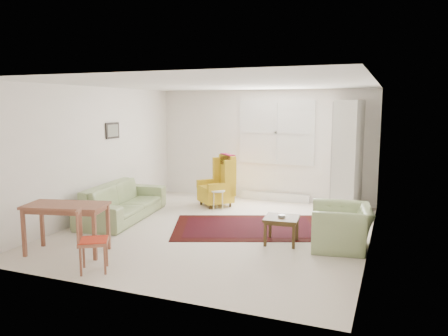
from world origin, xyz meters
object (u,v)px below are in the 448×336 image
at_px(sofa, 123,195).
at_px(desk_chair, 93,240).
at_px(cabinet, 348,156).
at_px(armchair, 341,223).
at_px(desk, 67,229).
at_px(wingback_chair, 215,180).
at_px(stool, 218,200).
at_px(coffee_table, 281,230).

bearing_deg(sofa, desk_chair, -161.46).
height_order(sofa, cabinet, cabinet).
height_order(armchair, cabinet, cabinet).
bearing_deg(desk, wingback_chair, 76.89).
distance_m(stool, desk_chair, 3.79).
bearing_deg(wingback_chair, cabinet, 56.06).
xyz_separation_m(wingback_chair, desk, (-0.84, -3.61, -0.19)).
xyz_separation_m(sofa, wingback_chair, (1.24, 1.61, 0.10)).
relative_size(sofa, armchair, 2.26).
bearing_deg(stool, wingback_chair, 120.63).
xyz_separation_m(wingback_chair, stool, (0.16, -0.28, -0.35)).
bearing_deg(desk, cabinet, 50.47).
bearing_deg(desk_chair, armchair, -85.15).
bearing_deg(sofa, cabinet, -68.06).
bearing_deg(armchair, sofa, -102.87).
relative_size(sofa, desk, 1.95).
height_order(cabinet, desk, cabinet).
bearing_deg(desk_chair, stool, -35.01).
relative_size(armchair, wingback_chair, 0.89).
distance_m(sofa, armchair, 4.10).
bearing_deg(wingback_chair, desk_chair, -47.73).
bearing_deg(stool, armchair, -30.91).
height_order(stool, desk_chair, desk_chair).
height_order(coffee_table, stool, coffee_table).
height_order(sofa, desk, sofa).
relative_size(sofa, stool, 5.53).
relative_size(armchair, desk_chair, 1.19).
bearing_deg(stool, desk_chair, -92.77).
xyz_separation_m(wingback_chair, coffee_table, (1.96, -2.02, -0.34)).
xyz_separation_m(coffee_table, stool, (-1.80, 1.75, -0.01)).
bearing_deg(armchair, stool, -129.95).
bearing_deg(cabinet, coffee_table, -98.82).
height_order(sofa, stool, sofa).
relative_size(wingback_chair, desk_chair, 1.33).
xyz_separation_m(sofa, desk_chair, (1.22, -2.45, -0.03)).
height_order(armchair, desk_chair, desk_chair).
xyz_separation_m(wingback_chair, cabinet, (2.67, 0.64, 0.57)).
relative_size(sofa, coffee_table, 4.34).
relative_size(wingback_chair, coffee_table, 2.15).
relative_size(desk, desk_chair, 1.38).
bearing_deg(desk_chair, wingback_chair, -32.51).
distance_m(armchair, wingback_chair, 3.42).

